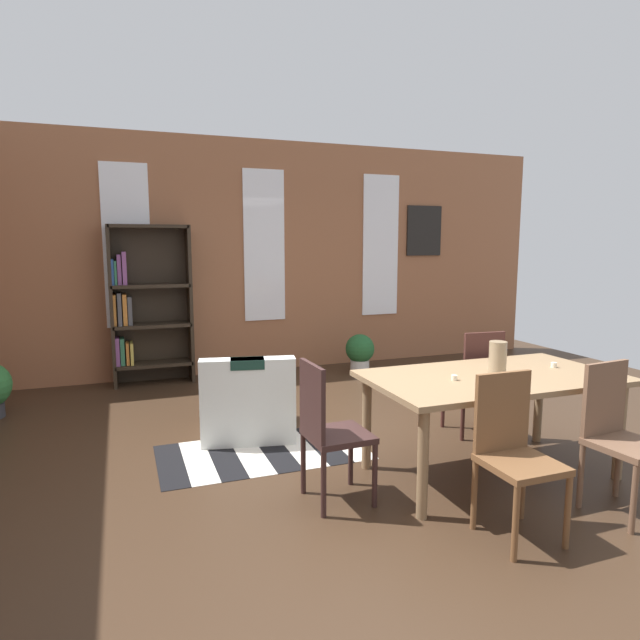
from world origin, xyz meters
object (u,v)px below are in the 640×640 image
(dining_chair_near_right, at_px, (618,433))
(dining_chair_near_left, at_px, (513,450))
(dining_chair_head_left, at_px, (328,428))
(dining_table, at_px, (492,386))
(vase_on_table, at_px, (498,358))
(potted_plant_by_shelf, at_px, (360,352))
(armchair_white, at_px, (247,404))
(dining_chair_far_right, at_px, (476,379))
(bookshelf_tall, at_px, (145,305))

(dining_chair_near_right, distance_m, dining_chair_near_left, 0.82)
(dining_chair_near_right, bearing_deg, dining_chair_head_left, 156.72)
(dining_table, distance_m, dining_chair_near_right, 0.85)
(vase_on_table, bearing_deg, potted_plant_by_shelf, 83.37)
(dining_chair_near_right, relative_size, potted_plant_by_shelf, 1.83)
(armchair_white, bearing_deg, dining_chair_near_right, -49.05)
(dining_chair_near_right, bearing_deg, dining_chair_far_right, 90.00)
(dining_table, xyz_separation_m, dining_chair_near_right, (0.41, -0.73, -0.16))
(dining_chair_near_right, xyz_separation_m, potted_plant_by_shelf, (0.00, 3.95, -0.22))
(dining_chair_near_right, height_order, dining_chair_near_left, same)
(dining_chair_near_right, relative_size, dining_chair_near_left, 1.00)
(vase_on_table, bearing_deg, dining_table, 180.00)
(dining_chair_head_left, bearing_deg, vase_on_table, 0.11)
(dining_chair_near_left, distance_m, dining_chair_head_left, 1.14)
(dining_chair_far_right, height_order, armchair_white, dining_chair_far_right)
(dining_chair_far_right, distance_m, dining_chair_head_left, 1.85)
(dining_chair_near_right, height_order, armchair_white, dining_chair_near_right)
(vase_on_table, distance_m, potted_plant_by_shelf, 3.29)
(dining_table, distance_m, dining_chair_head_left, 1.30)
(vase_on_table, bearing_deg, dining_chair_head_left, -179.89)
(dining_chair_near_left, xyz_separation_m, bookshelf_tall, (-1.84, 4.38, 0.46))
(dining_chair_near_right, xyz_separation_m, armchair_white, (-1.90, 2.19, -0.23))
(dining_table, bearing_deg, dining_chair_near_right, -61.01)
(dining_chair_far_right, height_order, dining_chair_near_right, same)
(dining_chair_far_right, bearing_deg, potted_plant_by_shelf, 89.90)
(dining_table, distance_m, dining_chair_far_right, 0.85)
(dining_table, relative_size, dining_chair_far_right, 1.93)
(dining_chair_near_left, height_order, bookshelf_tall, bookshelf_tall)
(dining_chair_head_left, bearing_deg, dining_table, 0.11)
(dining_chair_near_left, height_order, armchair_white, dining_chair_near_left)
(dining_table, bearing_deg, dining_chair_near_left, -119.43)
(dining_chair_far_right, relative_size, potted_plant_by_shelf, 1.83)
(dining_chair_head_left, distance_m, potted_plant_by_shelf, 3.65)
(dining_chair_near_left, xyz_separation_m, dining_chair_head_left, (-0.88, 0.73, 0.00))
(dining_chair_far_right, bearing_deg, dining_chair_near_left, -119.21)
(vase_on_table, xyz_separation_m, dining_chair_head_left, (-1.33, -0.00, -0.36))
(vase_on_table, distance_m, bookshelf_tall, 4.30)
(dining_chair_near_left, height_order, dining_chair_head_left, same)
(dining_chair_near_right, relative_size, dining_chair_head_left, 1.00)
(dining_chair_far_right, bearing_deg, dining_table, -118.99)
(dining_table, height_order, dining_chair_near_left, dining_chair_near_left)
(bookshelf_tall, bearing_deg, dining_chair_far_right, -47.59)
(dining_table, height_order, potted_plant_by_shelf, dining_table)
(bookshelf_tall, bearing_deg, vase_on_table, -57.85)
(dining_chair_far_right, height_order, bookshelf_tall, bookshelf_tall)
(dining_chair_far_right, distance_m, armchair_white, 2.05)
(vase_on_table, relative_size, dining_chair_far_right, 0.26)
(dining_table, bearing_deg, potted_plant_by_shelf, 82.73)
(dining_chair_far_right, xyz_separation_m, dining_chair_near_left, (-0.82, -1.46, 0.00))
(dining_chair_head_left, bearing_deg, armchair_white, 98.06)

